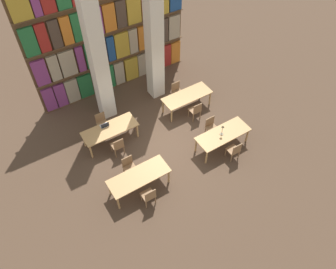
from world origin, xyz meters
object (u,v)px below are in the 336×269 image
object	(u,v)px
reading_table_2	(110,130)
laptop	(105,125)
chair_7	(177,91)
chair_0	(149,196)
desk_lamp_0	(223,129)
chair_3	(211,127)
reading_table_0	(139,177)
pillar_center	(154,34)
chair_1	(129,166)
pillar_left	(97,54)
chair_5	(102,122)
chair_4	(118,146)
chair_2	(234,150)
reading_table_1	(223,135)
chair_6	(196,110)
reading_table_3	(187,97)

from	to	relation	value
reading_table_2	laptop	bearing A→B (deg)	115.64
reading_table_2	chair_7	world-z (taller)	chair_7
chair_0	reading_table_2	xyz separation A→B (m)	(0.13, 3.17, 0.19)
chair_0	desk_lamp_0	bearing A→B (deg)	10.90
chair_3	reading_table_0	bearing A→B (deg)	10.62
pillar_center	chair_1	bearing A→B (deg)	-132.92
pillar_left	chair_5	size ratio (longest dim) A/B	6.89
reading_table_0	reading_table_2	distance (m)	2.47
pillar_center	chair_3	xyz separation A→B (m)	(0.55, -3.33, -2.53)
reading_table_2	chair_4	bearing A→B (deg)	-93.29
chair_3	desk_lamp_0	xyz separation A→B (m)	(-0.07, -0.69, 0.57)
pillar_center	chair_5	distance (m)	4.00
reading_table_0	chair_4	size ratio (longest dim) A/B	2.44
pillar_left	reading_table_2	size ratio (longest dim) A/B	2.83
pillar_left	chair_4	size ratio (longest dim) A/B	6.89
chair_3	chair_0	bearing A→B (deg)	20.77
pillar_center	chair_2	size ratio (longest dim) A/B	6.89
chair_2	laptop	distance (m)	4.97
reading_table_2	chair_5	world-z (taller)	chair_5
pillar_left	chair_0	xyz separation A→B (m)	(-0.68, -4.70, -2.53)
chair_0	reading_table_1	xyz separation A→B (m)	(3.61, 0.67, 0.19)
desk_lamp_0	chair_6	world-z (taller)	desk_lamp_0
laptop	chair_6	world-z (taller)	laptop
reading_table_3	reading_table_2	bearing A→B (deg)	179.59
chair_2	reading_table_2	size ratio (longest dim) A/B	0.41
pillar_center	chair_4	bearing A→B (deg)	-143.22
reading_table_3	chair_7	size ratio (longest dim) A/B	2.44
reading_table_1	chair_0	bearing A→B (deg)	-169.44
reading_table_1	reading_table_3	bearing A→B (deg)	88.60
chair_2	reading_table_3	world-z (taller)	chair_2
chair_1	reading_table_1	xyz separation A→B (m)	(3.61, -0.72, 0.19)
reading_table_2	reading_table_1	bearing A→B (deg)	-35.63
reading_table_3	pillar_left	bearing A→B (deg)	152.52
chair_2	reading_table_1	bearing A→B (deg)	90.47
reading_table_0	chair_3	world-z (taller)	chair_3
chair_2	chair_6	size ratio (longest dim) A/B	1.00
reading_table_1	laptop	xyz separation A→B (m)	(-3.59, 2.72, 0.12)
pillar_left	chair_3	xyz separation A→B (m)	(2.94, -3.33, -2.53)
reading_table_0	desk_lamp_0	xyz separation A→B (m)	(3.52, -0.02, 0.39)
pillar_left	pillar_center	world-z (taller)	same
chair_1	laptop	xyz separation A→B (m)	(0.02, 1.99, 0.30)
reading_table_3	chair_3	bearing A→B (deg)	-91.77
reading_table_1	reading_table_3	world-z (taller)	same
chair_3	laptop	xyz separation A→B (m)	(-3.59, 2.02, 0.30)
chair_2	chair_6	xyz separation A→B (m)	(0.02, 2.47, 0.00)
pillar_center	chair_5	world-z (taller)	pillar_center
chair_1	reading_table_3	distance (m)	4.07
pillar_left	chair_7	size ratio (longest dim) A/B	6.89
chair_0	desk_lamp_0	distance (m)	3.65
chair_1	reading_table_3	world-z (taller)	chair_1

